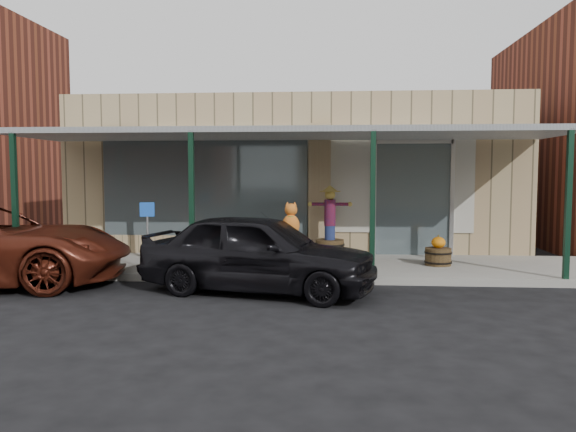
# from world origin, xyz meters

# --- Properties ---
(ground) EXTENTS (120.00, 120.00, 0.00)m
(ground) POSITION_xyz_m (0.00, 0.00, 0.00)
(ground) COLOR black
(ground) RESTS_ON ground
(sidewalk) EXTENTS (40.00, 3.20, 0.15)m
(sidewalk) POSITION_xyz_m (0.00, 3.60, 0.07)
(sidewalk) COLOR gray
(sidewalk) RESTS_ON ground
(storefront) EXTENTS (12.00, 6.25, 4.20)m
(storefront) POSITION_xyz_m (-0.00, 8.16, 2.09)
(storefront) COLOR tan
(storefront) RESTS_ON ground
(awning) EXTENTS (12.00, 3.00, 3.04)m
(awning) POSITION_xyz_m (0.00, 3.56, 3.01)
(awning) COLOR slate
(awning) RESTS_ON ground
(block_buildings_near) EXTENTS (61.00, 8.00, 8.00)m
(block_buildings_near) POSITION_xyz_m (2.01, 9.20, 3.77)
(block_buildings_near) COLOR brown
(block_buildings_near) RESTS_ON ground
(barrel_scarecrow) EXTENTS (1.04, 0.85, 1.74)m
(barrel_scarecrow) POSITION_xyz_m (0.96, 4.39, 0.74)
(barrel_scarecrow) COLOR brown
(barrel_scarecrow) RESTS_ON sidewalk
(barrel_pumpkin) EXTENTS (0.61, 0.61, 0.68)m
(barrel_pumpkin) POSITION_xyz_m (3.35, 3.58, 0.39)
(barrel_pumpkin) COLOR brown
(barrel_pumpkin) RESTS_ON sidewalk
(handicap_sign) EXTENTS (0.29, 0.10, 1.43)m
(handicap_sign) POSITION_xyz_m (-2.81, 2.42, 1.07)
(handicap_sign) COLOR gray
(handicap_sign) RESTS_ON sidewalk
(parked_sedan) EXTENTS (4.60, 2.69, 1.62)m
(parked_sedan) POSITION_xyz_m (-0.32, 1.18, 0.74)
(parked_sedan) COLOR black
(parked_sedan) RESTS_ON ground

